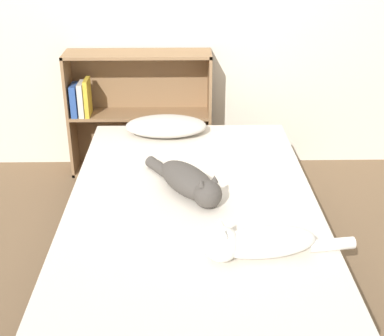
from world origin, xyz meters
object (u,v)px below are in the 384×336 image
(bed, at_px, (193,241))
(cat_light, at_px, (256,243))
(pillow, at_px, (166,126))
(bookshelf, at_px, (136,110))
(cat_dark, at_px, (190,182))

(bed, xyz_separation_m, cat_light, (0.24, -0.46, 0.30))
(bed, relative_size, pillow, 4.12)
(bed, relative_size, bookshelf, 2.09)
(pillow, distance_m, cat_light, 1.37)
(cat_light, distance_m, bookshelf, 1.90)
(cat_dark, bearing_deg, cat_light, -7.25)
(cat_dark, distance_m, bookshelf, 1.32)
(bed, height_order, pillow, pillow)
(cat_dark, height_order, bookshelf, bookshelf)
(cat_light, relative_size, bookshelf, 0.64)
(pillow, xyz_separation_m, cat_dark, (0.13, -0.78, 0.01))
(pillow, bearing_deg, cat_light, -73.36)
(cat_light, bearing_deg, bookshelf, -78.30)
(cat_light, bearing_deg, cat_dark, -71.36)
(bed, bearing_deg, pillow, 99.92)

